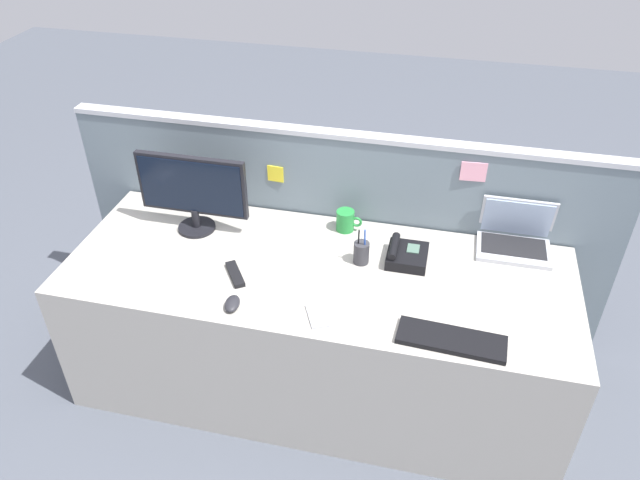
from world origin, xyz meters
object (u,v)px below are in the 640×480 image
object	(u,v)px
desk_phone	(406,255)
laptop	(515,236)
coffee_mug	(346,221)
cell_phone_silver_slab	(317,315)
pen_cup	(361,252)
computer_mouse_right_hand	(232,304)
keyboard_main	(451,340)
tv_remote	(235,274)
desktop_monitor	(192,189)
cell_phone_white_slab	(78,274)

from	to	relation	value
desk_phone	laptop	bearing A→B (deg)	25.00
desk_phone	coffee_mug	world-z (taller)	coffee_mug
cell_phone_silver_slab	pen_cup	bearing A→B (deg)	49.03
computer_mouse_right_hand	coffee_mug	xyz separation A→B (m)	(0.34, 0.64, 0.03)
pen_cup	coffee_mug	bearing A→B (deg)	116.30
cell_phone_silver_slab	coffee_mug	world-z (taller)	coffee_mug
keyboard_main	tv_remote	size ratio (longest dim) A/B	2.38
keyboard_main	tv_remote	distance (m)	0.94
laptop	tv_remote	distance (m)	1.26
desktop_monitor	cell_phone_white_slab	distance (m)	0.61
pen_cup	coffee_mug	xyz separation A→B (m)	(-0.11, 0.23, -0.00)
pen_cup	coffee_mug	world-z (taller)	pen_cup
computer_mouse_right_hand	tv_remote	xyz separation A→B (m)	(-0.05, 0.19, -0.01)
keyboard_main	desktop_monitor	bearing A→B (deg)	161.27
desk_phone	cell_phone_silver_slab	size ratio (longest dim) A/B	1.36
pen_cup	tv_remote	world-z (taller)	pen_cup
keyboard_main	cell_phone_silver_slab	distance (m)	0.52
cell_phone_white_slab	tv_remote	world-z (taller)	tv_remote
desk_phone	computer_mouse_right_hand	distance (m)	0.79
keyboard_main	cell_phone_silver_slab	size ratio (longest dim) A/B	2.91
desk_phone	pen_cup	size ratio (longest dim) A/B	1.03
desktop_monitor	keyboard_main	distance (m)	1.33
cell_phone_silver_slab	keyboard_main	bearing A→B (deg)	-28.03
desktop_monitor	desk_phone	size ratio (longest dim) A/B	2.73
cell_phone_white_slab	computer_mouse_right_hand	bearing A→B (deg)	-15.53
pen_cup	laptop	bearing A→B (deg)	22.60
coffee_mug	pen_cup	bearing A→B (deg)	-63.70
desk_phone	pen_cup	distance (m)	0.20
coffee_mug	desktop_monitor	bearing A→B (deg)	-168.15
laptop	desktop_monitor	bearing A→B (deg)	-172.76
cell_phone_white_slab	pen_cup	bearing A→B (deg)	5.26
cell_phone_silver_slab	tv_remote	distance (m)	0.43
computer_mouse_right_hand	tv_remote	size ratio (longest dim) A/B	0.59
laptop	cell_phone_silver_slab	size ratio (longest dim) A/B	2.32
pen_cup	desktop_monitor	bearing A→B (deg)	173.79
cell_phone_white_slab	cell_phone_silver_slab	world-z (taller)	same
pen_cup	cell_phone_white_slab	size ratio (longest dim) A/B	1.38
desktop_monitor	computer_mouse_right_hand	bearing A→B (deg)	-54.45
desktop_monitor	pen_cup	xyz separation A→B (m)	(0.80, -0.09, -0.16)
cell_phone_white_slab	tv_remote	distance (m)	0.67
laptop	coffee_mug	size ratio (longest dim) A/B	2.63
desktop_monitor	computer_mouse_right_hand	size ratio (longest dim) A/B	5.16
desk_phone	keyboard_main	world-z (taller)	desk_phone
desk_phone	tv_remote	distance (m)	0.75
desk_phone	cell_phone_white_slab	xyz separation A→B (m)	(-1.35, -0.42, -0.03)
pen_cup	desk_phone	bearing A→B (deg)	16.34
cell_phone_silver_slab	cell_phone_white_slab	bearing A→B (deg)	153.29
cell_phone_silver_slab	tv_remote	xyz separation A→B (m)	(-0.40, 0.17, 0.01)
pen_cup	keyboard_main	bearing A→B (deg)	-44.54
laptop	keyboard_main	distance (m)	0.72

